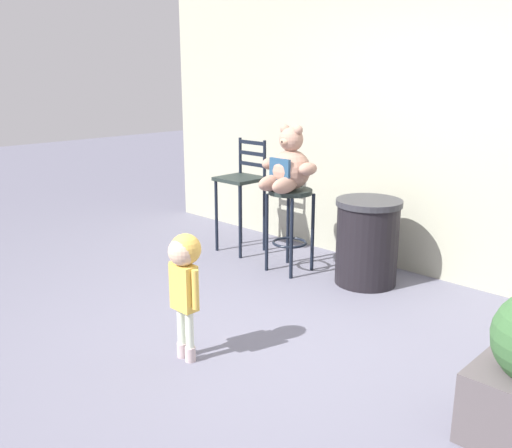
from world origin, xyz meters
TOP-DOWN VIEW (x-y plane):
  - ground_plane at (0.00, 0.00)m, footprint 24.00×24.00m
  - building_wall at (0.00, 2.10)m, footprint 6.77×0.30m
  - bar_stool_with_teddy at (-0.94, 1.20)m, footprint 0.40×0.40m
  - teddy_bear at (-0.94, 1.17)m, footprint 0.56×0.50m
  - child_walking at (-0.32, -0.52)m, footprint 0.26×0.21m
  - trash_bin at (-0.25, 1.43)m, footprint 0.56×0.56m
  - bar_chair_empty at (-1.69, 1.33)m, footprint 0.41×0.41m

SIDE VIEW (x-z plane):
  - ground_plane at x=0.00m, z-range 0.00..0.00m
  - trash_bin at x=-0.25m, z-range 0.00..0.75m
  - bar_stool_with_teddy at x=-0.94m, z-range 0.17..0.94m
  - child_walking at x=-0.32m, z-range 0.19..1.02m
  - bar_chair_empty at x=-1.69m, z-range 0.11..1.25m
  - teddy_bear at x=-0.94m, z-range 0.69..1.27m
  - building_wall at x=0.00m, z-range 0.00..3.70m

